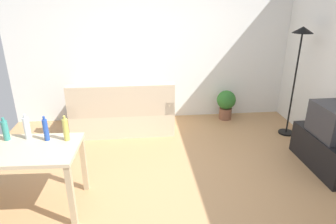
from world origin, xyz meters
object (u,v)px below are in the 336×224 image
object	(u,v)px
desk	(22,158)
bottle_squat	(66,129)
torchiere_lamp	(299,52)
bottle_clear	(27,128)
couch	(123,114)
tv	(333,121)
bottle_blue	(46,130)
potted_plant	(226,103)
bottle_tall	(5,130)
tv_stand	(326,152)

from	to	relation	value
desk	bottle_squat	bearing A→B (deg)	20.47
torchiere_lamp	bottle_clear	distance (m)	4.04
couch	tv	distance (m)	3.24
bottle_blue	potted_plant	bearing A→B (deg)	38.21
couch	bottle_blue	xyz separation A→B (m)	(-0.74, -1.81, 0.58)
bottle_tall	bottle_squat	world-z (taller)	bottle_squat
tv	desk	bearing A→B (deg)	96.64
tv_stand	bottle_clear	xyz separation A→B (m)	(-3.79, -0.21, 0.65)
couch	bottle_clear	world-z (taller)	bottle_clear
bottle_tall	bottle_clear	size ratio (longest dim) A/B	0.92
bottle_clear	bottle_blue	bearing A→B (deg)	-16.60
tv_stand	bottle_clear	distance (m)	3.85
torchiere_lamp	bottle_blue	xyz separation A→B (m)	(-3.57, -1.37, -0.53)
couch	tv_stand	size ratio (longest dim) A/B	1.58
potted_plant	desk	bearing A→B (deg)	-142.06
desk	bottle_clear	distance (m)	0.33
tv_stand	torchiere_lamp	distance (m)	1.60
tv_stand	bottle_tall	xyz separation A→B (m)	(-4.01, -0.22, 0.64)
torchiere_lamp	desk	size ratio (longest dim) A/B	1.47
desk	bottle_clear	world-z (taller)	bottle_clear
potted_plant	bottle_tall	xyz separation A→B (m)	(-3.14, -2.06, 0.55)
couch	potted_plant	xyz separation A→B (m)	(1.95, 0.31, 0.02)
torchiere_lamp	potted_plant	bearing A→B (deg)	139.46
bottle_blue	bottle_squat	size ratio (longest dim) A/B	0.99
couch	tv	bearing A→B (deg)	151.64
tv_stand	bottle_blue	size ratio (longest dim) A/B	3.85
tv	potted_plant	bearing A→B (deg)	25.64
bottle_blue	bottle_tall	bearing A→B (deg)	172.92
bottle_blue	bottle_squat	distance (m)	0.22
couch	desk	size ratio (longest dim) A/B	1.41
tv_stand	potted_plant	world-z (taller)	potted_plant
desk	bottle_squat	world-z (taller)	bottle_squat
bottle_blue	bottle_clear	bearing A→B (deg)	163.40
potted_plant	bottle_clear	distance (m)	3.60
tv	bottle_clear	distance (m)	3.80
potted_plant	bottle_clear	xyz separation A→B (m)	(-2.91, -2.05, 0.56)
couch	tv	xyz separation A→B (m)	(2.83, -1.53, 0.39)
tv_stand	bottle_blue	xyz separation A→B (m)	(-3.57, -0.28, 0.65)
couch	tv_stand	bearing A→B (deg)	151.61
tv	torchiere_lamp	size ratio (longest dim) A/B	0.33
tv	torchiere_lamp	xyz separation A→B (m)	(-0.00, 1.09, 0.71)
couch	bottle_clear	bearing A→B (deg)	61.04
couch	bottle_tall	distance (m)	2.19
desk	couch	bearing A→B (deg)	66.15
bottle_tall	bottle_clear	bearing A→B (deg)	2.56
torchiere_lamp	potted_plant	xyz separation A→B (m)	(-0.88, 0.75, -1.08)
bottle_tall	bottle_blue	world-z (taller)	bottle_blue
potted_plant	tv_stand	bearing A→B (deg)	-64.45
couch	tv_stand	distance (m)	3.21
bottle_clear	bottle_blue	distance (m)	0.23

